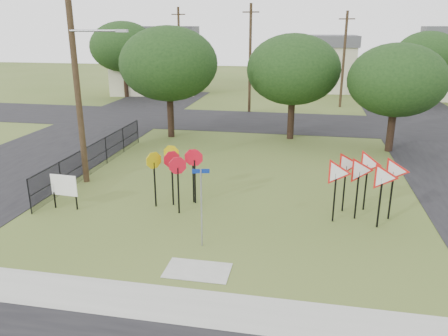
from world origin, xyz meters
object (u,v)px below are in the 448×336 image
at_px(stop_sign_cluster, 177,164).
at_px(yield_sign_cluster, 364,173).
at_px(street_name_sign, 201,202).
at_px(info_board, 64,186).

relative_size(stop_sign_cluster, yield_sign_cluster, 0.73).
bearing_deg(yield_sign_cluster, street_name_sign, -148.42).
bearing_deg(stop_sign_cluster, info_board, -163.31).
xyz_separation_m(street_name_sign, yield_sign_cluster, (5.55, 3.41, 0.27)).
xyz_separation_m(stop_sign_cluster, info_board, (-4.42, -1.33, -0.79)).
height_order(stop_sign_cluster, yield_sign_cluster, yield_sign_cluster).
xyz_separation_m(stop_sign_cluster, yield_sign_cluster, (7.40, 0.05, 0.10)).
relative_size(street_name_sign, stop_sign_cluster, 1.17).
height_order(yield_sign_cluster, info_board, yield_sign_cluster).
bearing_deg(stop_sign_cluster, yield_sign_cluster, 0.39).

